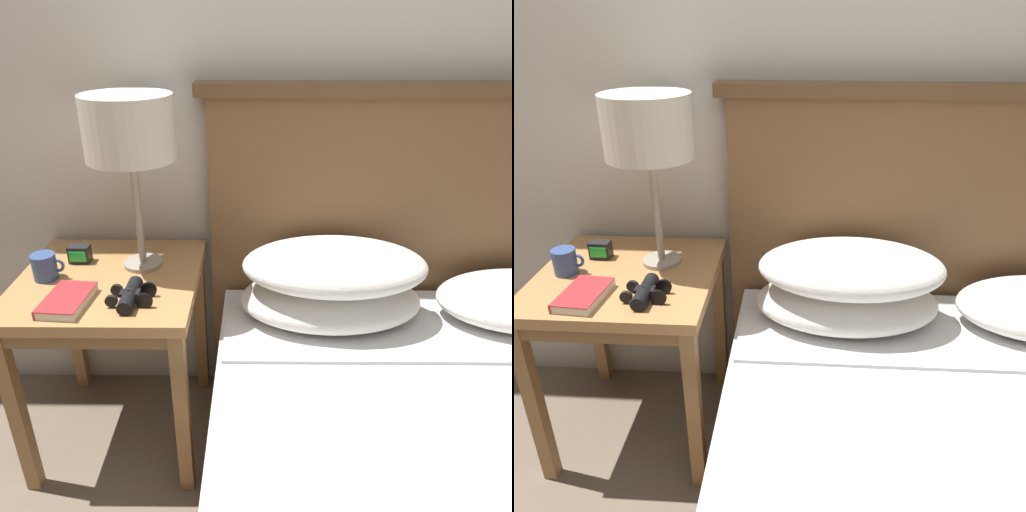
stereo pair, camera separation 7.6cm
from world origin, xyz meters
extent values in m
cube|color=beige|center=(0.00, 0.98, 1.30)|extent=(8.00, 0.06, 2.60)
cube|color=#AD7A47|center=(-0.56, 0.65, 0.64)|extent=(0.58, 0.58, 0.04)
cube|color=brown|center=(-0.56, 0.65, 0.60)|extent=(0.55, 0.55, 0.05)
cube|color=olive|center=(-0.82, 0.39, 0.31)|extent=(0.04, 0.04, 0.62)
cube|color=olive|center=(-0.31, 0.39, 0.31)|extent=(0.04, 0.04, 0.62)
cube|color=olive|center=(-0.82, 0.90, 0.31)|extent=(0.04, 0.04, 0.62)
cube|color=olive|center=(-0.31, 0.90, 0.31)|extent=(0.04, 0.04, 0.62)
cube|color=silver|center=(0.50, 0.56, 0.49)|extent=(1.38, 0.28, 0.01)
cube|color=brown|center=(0.50, 0.91, 0.59)|extent=(1.51, 0.06, 1.18)
cube|color=brown|center=(0.50, 0.91, 1.20)|extent=(1.58, 0.10, 0.04)
ellipsoid|color=silver|center=(0.16, 0.67, 0.56)|extent=(0.60, 0.36, 0.15)
ellipsoid|color=silver|center=(0.17, 0.67, 0.69)|extent=(0.60, 0.36, 0.15)
cylinder|color=gray|center=(-0.46, 0.73, 0.66)|extent=(0.13, 0.13, 0.01)
cylinder|color=gray|center=(-0.46, 0.73, 0.85)|extent=(0.02, 0.02, 0.35)
cylinder|color=beige|center=(-0.46, 0.73, 1.12)|extent=(0.27, 0.27, 0.19)
cube|color=silver|center=(-0.63, 0.47, 0.67)|extent=(0.13, 0.19, 0.03)
cube|color=#B2282D|center=(-0.63, 0.47, 0.68)|extent=(0.13, 0.19, 0.00)
cube|color=#B2282D|center=(-0.69, 0.48, 0.67)|extent=(0.02, 0.19, 0.03)
cylinder|color=black|center=(-0.45, 0.46, 0.68)|extent=(0.04, 0.10, 0.04)
cylinder|color=black|center=(-0.40, 0.46, 0.68)|extent=(0.05, 0.01, 0.05)
cylinder|color=black|center=(-0.50, 0.46, 0.68)|extent=(0.04, 0.01, 0.04)
cylinder|color=black|center=(-0.45, 0.52, 0.68)|extent=(0.04, 0.10, 0.04)
cylinder|color=black|center=(-0.40, 0.52, 0.68)|extent=(0.05, 0.01, 0.05)
cylinder|color=black|center=(-0.50, 0.52, 0.68)|extent=(0.04, 0.01, 0.04)
cube|color=black|center=(-0.45, 0.49, 0.69)|extent=(0.06, 0.04, 0.01)
cylinder|color=black|center=(-0.45, 0.49, 0.69)|extent=(0.02, 0.01, 0.02)
cylinder|color=#334C84|center=(-0.76, 0.63, 0.70)|extent=(0.08, 0.08, 0.08)
torus|color=#334C84|center=(-0.71, 0.63, 0.70)|extent=(0.05, 0.01, 0.05)
cube|color=black|center=(-0.68, 0.75, 0.69)|extent=(0.07, 0.04, 0.06)
cube|color=green|center=(-0.68, 0.73, 0.69)|extent=(0.06, 0.00, 0.04)
camera|label=1|loc=(-0.07, -0.77, 1.43)|focal=35.00mm
camera|label=2|loc=(0.00, -0.77, 1.43)|focal=35.00mm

